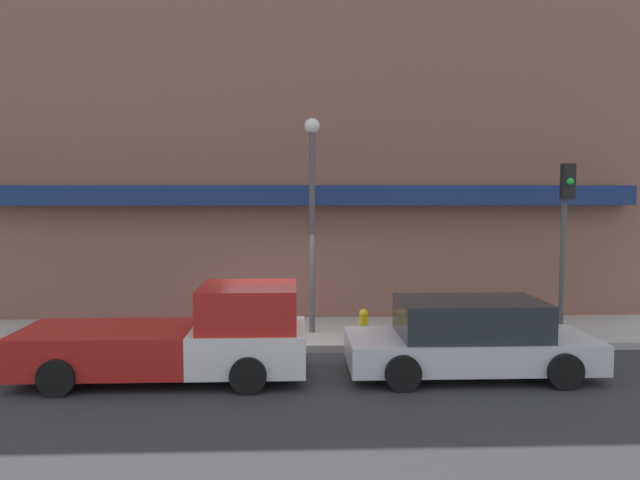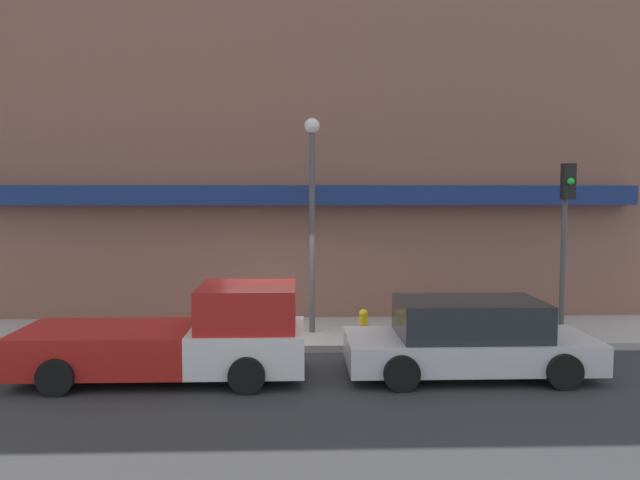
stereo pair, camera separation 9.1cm
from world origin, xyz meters
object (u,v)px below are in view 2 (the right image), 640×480
street_lamp (312,198)px  traffic_light (566,219)px  pickup_truck (184,338)px  parked_car (469,339)px  fire_hydrant (363,324)px

street_lamp → traffic_light: 5.77m
pickup_truck → parked_car: pickup_truck is taller
pickup_truck → street_lamp: bearing=49.0°
parked_car → fire_hydrant: bearing=129.3°
fire_hydrant → traffic_light: bearing=0.1°
parked_car → street_lamp: 4.97m
street_lamp → traffic_light: size_ratio=1.27×
parked_car → street_lamp: street_lamp is taller
parked_car → traffic_light: bearing=40.3°
street_lamp → traffic_light: (5.70, -0.78, -0.48)m
fire_hydrant → street_lamp: bearing=145.5°
pickup_truck → parked_car: 5.38m
pickup_truck → fire_hydrant: pickup_truck is taller
pickup_truck → fire_hydrant: (3.61, 2.26, -0.25)m
street_lamp → traffic_light: street_lamp is taller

